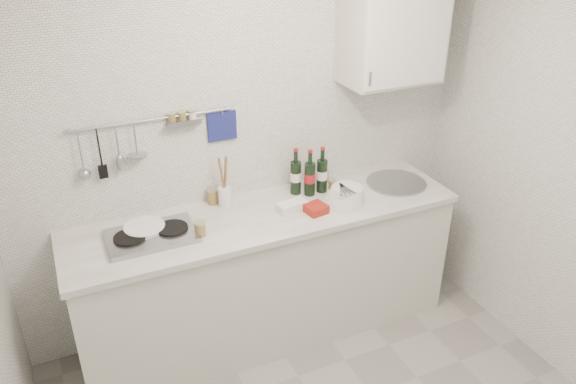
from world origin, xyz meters
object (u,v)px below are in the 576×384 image
(wine_bottles, at_px, (309,171))
(wall_cabinet, at_px, (393,25))
(plate_stack_hob, at_px, (143,230))
(plate_stack_sink, at_px, (345,196))
(utensil_crock, at_px, (225,194))

(wine_bottles, bearing_deg, wall_cabinet, -0.80)
(plate_stack_hob, xyz_separation_m, wine_bottles, (1.09, 0.06, 0.13))
(plate_stack_hob, bearing_deg, plate_stack_sink, -6.76)
(plate_stack_hob, bearing_deg, utensil_crock, 12.99)
(plate_stack_sink, bearing_deg, utensil_crock, 158.97)
(plate_stack_hob, relative_size, wine_bottles, 0.84)
(plate_stack_sink, bearing_deg, wine_bottles, 126.23)
(plate_stack_hob, distance_m, plate_stack_sink, 1.25)
(plate_stack_sink, bearing_deg, plate_stack_hob, 173.24)
(plate_stack_sink, distance_m, utensil_crock, 0.75)
(wine_bottles, xyz_separation_m, utensil_crock, (-0.55, 0.06, -0.07))
(wall_cabinet, relative_size, utensil_crock, 2.05)
(wall_cabinet, xyz_separation_m, wine_bottles, (-0.54, 0.01, -0.87))
(wall_cabinet, bearing_deg, utensil_crock, 176.34)
(plate_stack_sink, relative_size, utensil_crock, 0.76)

